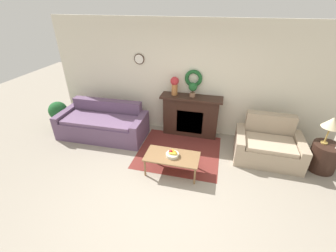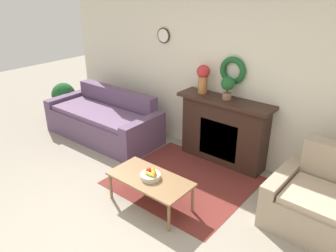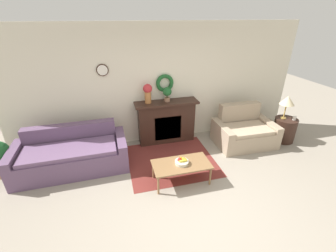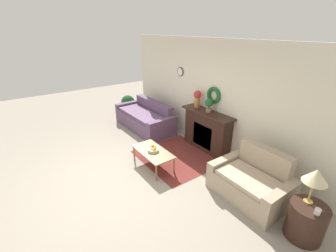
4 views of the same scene
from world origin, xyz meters
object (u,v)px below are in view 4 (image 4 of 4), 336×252
at_px(loveseat_right, 252,181).
at_px(couch_left, 145,118).
at_px(potted_plant_floor_by_couch, 128,103).
at_px(fireplace, 207,131).
at_px(fruit_bowl, 153,149).
at_px(side_table_by_loveseat, 306,221).
at_px(coffee_table, 153,152).
at_px(potted_plant_on_mantel, 209,104).
at_px(vase_on_mantel_left, 197,98).
at_px(table_lamp, 316,177).
at_px(mug, 318,212).

bearing_deg(loveseat_right, couch_left, -178.63).
xyz_separation_m(couch_left, potted_plant_floor_by_couch, (-1.28, 0.06, 0.16)).
bearing_deg(potted_plant_floor_by_couch, fireplace, 8.83).
relative_size(fruit_bowl, side_table_by_loveseat, 0.43).
bearing_deg(couch_left, side_table_by_loveseat, -2.59).
height_order(fruit_bowl, side_table_by_loveseat, side_table_by_loveseat).
bearing_deg(coffee_table, side_table_by_loveseat, 15.90).
xyz_separation_m(side_table_by_loveseat, potted_plant_on_mantel, (-2.77, 0.70, 0.94)).
bearing_deg(fireplace, vase_on_mantel_left, 179.24).
height_order(couch_left, fruit_bowl, couch_left).
height_order(fireplace, fruit_bowl, fireplace).
height_order(couch_left, vase_on_mantel_left, vase_on_mantel_left).
distance_m(fruit_bowl, potted_plant_on_mantel, 1.72).
xyz_separation_m(loveseat_right, potted_plant_floor_by_couch, (-5.14, 0.05, 0.17)).
relative_size(coffee_table, potted_plant_on_mantel, 3.12).
height_order(coffee_table, potted_plant_floor_by_couch, potted_plant_floor_by_couch).
height_order(loveseat_right, side_table_by_loveseat, loveseat_right).
xyz_separation_m(side_table_by_loveseat, potted_plant_floor_by_couch, (-6.16, 0.19, 0.18)).
height_order(couch_left, coffee_table, couch_left).
height_order(fireplace, vase_on_mantel_left, vase_on_mantel_left).
relative_size(side_table_by_loveseat, potted_plant_on_mantel, 1.72).
distance_m(fireplace, fruit_bowl, 1.54).
relative_size(fruit_bowl, table_lamp, 0.45).
distance_m(fireplace, potted_plant_floor_by_couch, 3.42).
xyz_separation_m(fireplace, fruit_bowl, (-0.11, -1.54, -0.08)).
distance_m(loveseat_right, mug, 1.21).
bearing_deg(side_table_by_loveseat, potted_plant_on_mantel, 165.81).
distance_m(fireplace, loveseat_right, 1.86).
xyz_separation_m(loveseat_right, fruit_bowl, (-1.87, -0.96, 0.14)).
xyz_separation_m(coffee_table, fruit_bowl, (0.01, 0.00, 0.08)).
bearing_deg(mug, side_table_by_loveseat, 142.13).
bearing_deg(table_lamp, side_table_by_loveseat, -38.66).
bearing_deg(potted_plant_floor_by_couch, side_table_by_loveseat, -1.77).
bearing_deg(vase_on_mantel_left, table_lamp, -12.02).
height_order(side_table_by_loveseat, vase_on_mantel_left, vase_on_mantel_left).
bearing_deg(vase_on_mantel_left, couch_left, -160.60).
bearing_deg(loveseat_right, potted_plant_floor_by_couch, -179.33).
relative_size(coffee_table, mug, 11.52).
relative_size(coffee_table, fruit_bowl, 4.18).
height_order(table_lamp, vase_on_mantel_left, vase_on_mantel_left).
bearing_deg(vase_on_mantel_left, fruit_bowl, -78.53).
relative_size(coffee_table, vase_on_mantel_left, 2.41).
bearing_deg(mug, fireplace, 164.49).
bearing_deg(potted_plant_floor_by_couch, fruit_bowl, -17.22).
relative_size(fruit_bowl, vase_on_mantel_left, 0.58).
distance_m(coffee_table, potted_plant_floor_by_couch, 3.42).
distance_m(coffee_table, potted_plant_on_mantel, 1.76).
bearing_deg(potted_plant_floor_by_couch, potted_plant_on_mantel, 8.55).
relative_size(coffee_table, table_lamp, 1.86).
bearing_deg(loveseat_right, mug, -10.22).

